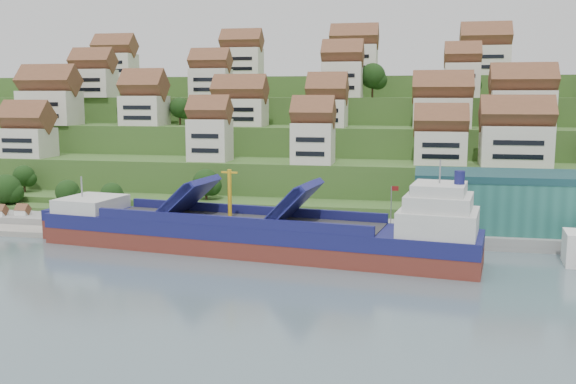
# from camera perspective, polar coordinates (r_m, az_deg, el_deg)

# --- Properties ---
(ground) EXTENTS (300.00, 300.00, 0.00)m
(ground) POSITION_cam_1_polar(r_m,az_deg,el_deg) (105.82, -1.00, -5.42)
(ground) COLOR slate
(ground) RESTS_ON ground
(quay) EXTENTS (180.00, 14.00, 2.20)m
(quay) POSITION_cam_1_polar(r_m,az_deg,el_deg) (117.83, 10.16, -3.55)
(quay) COLOR gray
(quay) RESTS_ON ground
(pebble_beach) EXTENTS (45.00, 20.00, 1.00)m
(pebble_beach) POSITION_cam_1_polar(r_m,az_deg,el_deg) (140.24, -23.69, -2.46)
(pebble_beach) COLOR gray
(pebble_beach) RESTS_ON ground
(hillside) EXTENTS (260.00, 128.00, 31.00)m
(hillside) POSITION_cam_1_polar(r_m,az_deg,el_deg) (205.54, 5.26, 4.39)
(hillside) COLOR #2D4C1E
(hillside) RESTS_ON ground
(hillside_village) EXTENTS (156.22, 64.11, 28.91)m
(hillside_village) POSITION_cam_1_polar(r_m,az_deg,el_deg) (162.50, 4.82, 8.22)
(hillside_village) COLOR silver
(hillside_village) RESTS_ON ground
(hillside_trees) EXTENTS (140.04, 62.29, 31.17)m
(hillside_trees) POSITION_cam_1_polar(r_m,az_deg,el_deg) (151.10, -1.91, 5.47)
(hillside_trees) COLOR #1A3A13
(hillside_trees) RESTS_ON ground
(flagpole) EXTENTS (1.28, 0.16, 8.00)m
(flagpole) POSITION_cam_1_polar(r_m,az_deg,el_deg) (111.89, 9.21, -1.16)
(flagpole) COLOR gray
(flagpole) RESTS_ON quay
(cargo_ship) EXTENTS (73.97, 21.03, 16.15)m
(cargo_ship) POSITION_cam_1_polar(r_m,az_deg,el_deg) (104.86, -2.26, -3.80)
(cargo_ship) COLOR maroon
(cargo_ship) RESTS_ON ground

